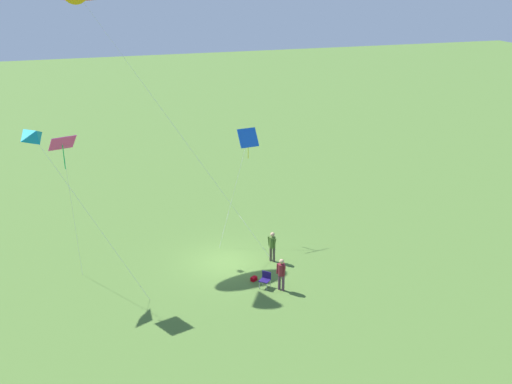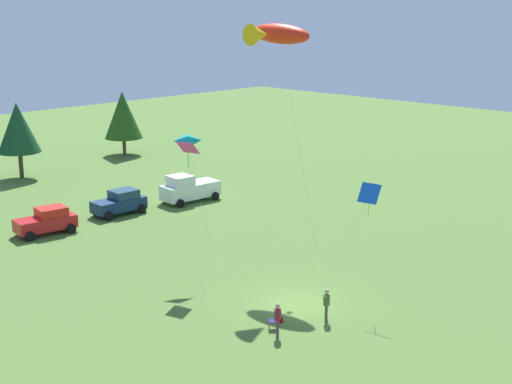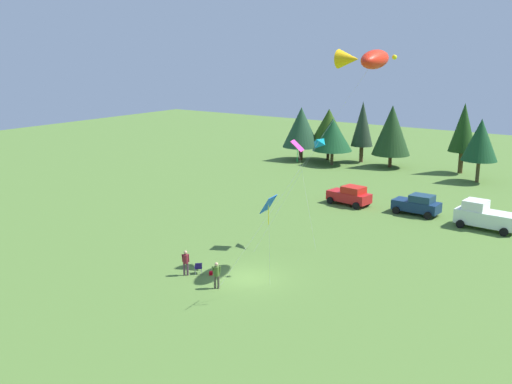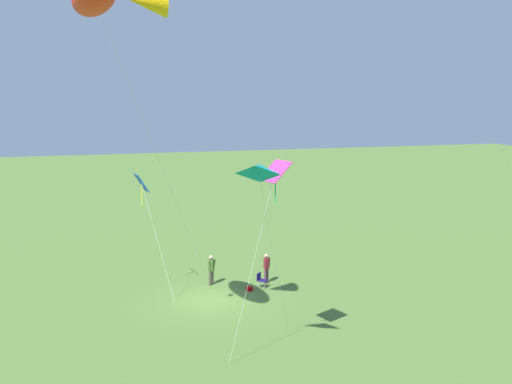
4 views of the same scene
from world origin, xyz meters
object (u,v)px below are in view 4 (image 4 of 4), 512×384
(folding_chair, at_px, (261,279))
(kite_diamond_blue, at_px, (142,185))
(person_spectator, at_px, (266,266))
(kite_diamond_rainbow, at_px, (275,175))
(kite_delta_teal, at_px, (260,171))
(backpack_on_grass, at_px, (249,289))
(person_kite_flyer, at_px, (211,268))

(folding_chair, relative_size, kite_diamond_blue, 0.13)
(person_spectator, xyz_separation_m, kite_diamond_rainbow, (2.73, 9.70, 6.62))
(kite_delta_teal, xyz_separation_m, kite_diamond_rainbow, (-0.94, -1.10, -0.33))
(folding_chair, height_order, backpack_on_grass, folding_chair)
(folding_chair, distance_m, kite_diamond_rainbow, 11.74)
(kite_diamond_blue, bearing_deg, person_spectator, 177.67)
(person_kite_flyer, distance_m, kite_diamond_blue, 6.22)
(kite_delta_teal, bearing_deg, folding_chair, -107.19)
(person_kite_flyer, distance_m, kite_diamond_rainbow, 12.22)
(backpack_on_grass, distance_m, kite_diamond_rainbow, 11.57)
(kite_diamond_rainbow, bearing_deg, folding_chair, -103.66)
(folding_chair, relative_size, kite_diamond_rainbow, 0.10)
(kite_diamond_blue, relative_size, kite_diamond_rainbow, 0.80)
(person_spectator, relative_size, kite_diamond_rainbow, 0.21)
(person_kite_flyer, xyz_separation_m, person_spectator, (-3.11, 0.56, 0.00))
(person_spectator, bearing_deg, kite_diamond_rainbow, -56.59)
(kite_diamond_blue, bearing_deg, person_kite_flyer, -175.70)
(kite_diamond_rainbow, bearing_deg, person_kite_flyer, -87.93)
(folding_chair, distance_m, person_spectator, 1.00)
(folding_chair, relative_size, backpack_on_grass, 2.56)
(kite_delta_teal, bearing_deg, kite_diamond_rainbow, -130.57)
(backpack_on_grass, height_order, kite_delta_teal, kite_delta_teal)
(folding_chair, distance_m, backpack_on_grass, 0.95)
(person_spectator, distance_m, kite_diamond_rainbow, 12.06)
(person_kite_flyer, distance_m, kite_delta_teal, 13.33)
(person_kite_flyer, xyz_separation_m, backpack_on_grass, (-1.79, 1.60, -0.91))
(folding_chair, xyz_separation_m, kite_diamond_rainbow, (2.20, 9.05, 7.15))
(folding_chair, bearing_deg, person_spectator, 93.23)
(folding_chair, bearing_deg, kite_diamond_rainbow, -61.19)
(folding_chair, height_order, kite_delta_teal, kite_delta_teal)
(kite_diamond_blue, bearing_deg, backpack_on_grass, 166.66)
(folding_chair, xyz_separation_m, kite_delta_teal, (3.14, 10.14, 7.49))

